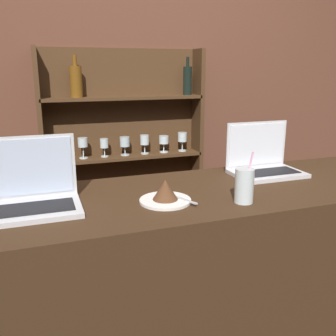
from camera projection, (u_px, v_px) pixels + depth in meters
bar_counter at (209, 296)px, 1.69m from camera, size 1.87×0.62×1.01m
back_wall at (133, 90)px, 2.65m from camera, size 7.00×0.06×2.70m
back_shelf at (124, 161)px, 2.67m from camera, size 1.12×0.18×1.63m
laptop_near at (32, 193)px, 1.33m from camera, size 0.33×0.24×0.25m
laptop_far at (263, 162)px, 1.78m from camera, size 0.33×0.22×0.24m
cake_plate at (165, 193)px, 1.40m from camera, size 0.20×0.20×0.09m
water_glass at (244, 186)px, 1.39m from camera, size 0.07×0.07×0.19m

